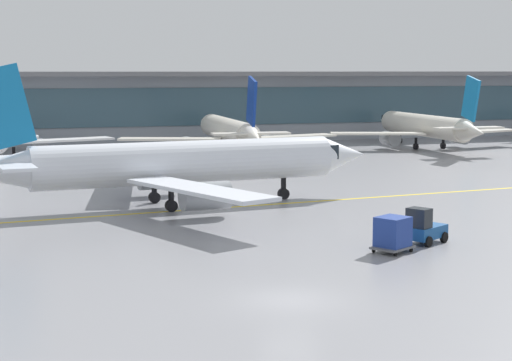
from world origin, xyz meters
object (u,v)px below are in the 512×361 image
Objects in this scene: gate_airplane_4 at (425,126)px; taxiing_regional_jet at (181,164)px; gate_airplane_3 at (229,131)px; baggage_tug at (424,228)px; cargo_dolly_lead at (393,233)px.

taxiing_regional_jet reaches higher than gate_airplane_4.
taxiing_regional_jet is at bearing 162.11° from gate_airplane_3.
gate_airplane_4 is 0.90× the size of taxiing_regional_jet.
gate_airplane_4 is 59.74m from baggage_tug.
cargo_dolly_lead is at bearing 151.60° from gate_airplane_4.
baggage_tug is 1.13× the size of cargo_dolly_lead.
taxiing_regional_jet reaches higher than baggage_tug.
cargo_dolly_lead is at bearing 180.00° from baggage_tug.
gate_airplane_3 is 1.00× the size of gate_airplane_4.
taxiing_regional_jet reaches higher than gate_airplane_3.
gate_airplane_4 is at bearing 29.94° from cargo_dolly_lead.
cargo_dolly_lead is (-5.10, -53.23, -1.71)m from gate_airplane_3.
taxiing_regional_jet is (-38.72, -35.54, 0.32)m from gate_airplane_4.
cargo_dolly_lead is at bearing 176.99° from gate_airplane_3.
gate_airplane_3 is at bearing 57.07° from baggage_tug.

